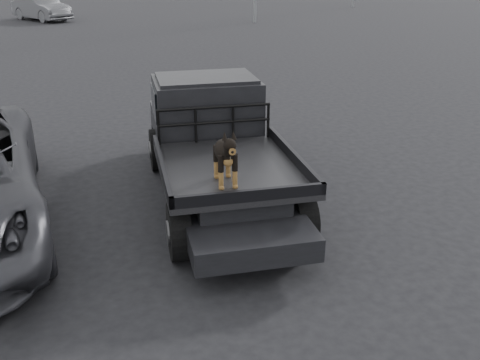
{
  "coord_description": "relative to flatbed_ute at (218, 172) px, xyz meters",
  "views": [
    {
      "loc": [
        -1.63,
        -5.94,
        3.68
      ],
      "look_at": [
        -0.36,
        -0.43,
        1.28
      ],
      "focal_mm": 40.0,
      "sensor_mm": 36.0,
      "label": 1
    }
  ],
  "objects": [
    {
      "name": "ground",
      "position": [
        0.21,
        -1.84,
        -0.46
      ],
      "size": [
        120.0,
        120.0,
        0.0
      ],
      "primitive_type": "plane",
      "color": "black",
      "rests_on": "ground"
    },
    {
      "name": "flatbed_ute",
      "position": [
        0.0,
        0.0,
        0.0
      ],
      "size": [
        2.0,
        5.4,
        0.92
      ],
      "primitive_type": null,
      "color": "black",
      "rests_on": "ground"
    },
    {
      "name": "ute_cab",
      "position": [
        -0.0,
        0.95,
        0.9
      ],
      "size": [
        1.72,
        1.3,
        0.88
      ],
      "primitive_type": null,
      "color": "black",
      "rests_on": "flatbed_ute"
    },
    {
      "name": "headache_rack",
      "position": [
        -0.0,
        0.2,
        0.74
      ],
      "size": [
        1.8,
        0.08,
        0.55
      ],
      "primitive_type": null,
      "color": "black",
      "rests_on": "flatbed_ute"
    },
    {
      "name": "dog",
      "position": [
        -0.17,
        -1.49,
        0.83
      ],
      "size": [
        0.32,
        0.6,
        0.74
      ],
      "primitive_type": null,
      "color": "black",
      "rests_on": "flatbed_ute"
    },
    {
      "name": "distant_car_a",
      "position": [
        -5.48,
        26.93,
        0.26
      ],
      "size": [
        3.79,
        4.42,
        1.44
      ],
      "primitive_type": "imported",
      "rotation": [
        0.0,
        0.0,
        0.63
      ],
      "color": "#4C4D51",
      "rests_on": "ground"
    }
  ]
}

